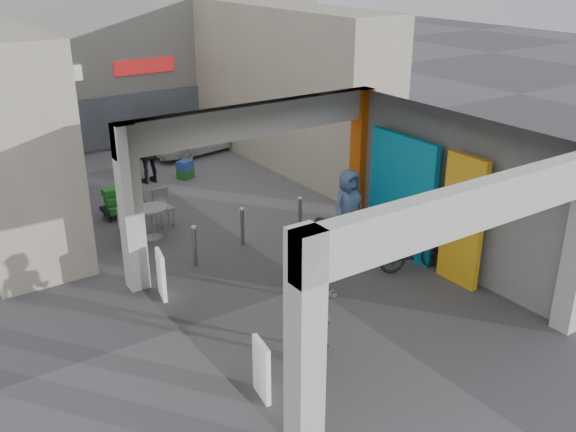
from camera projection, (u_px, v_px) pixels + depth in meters
ground at (310, 286)px, 13.51m from camera, size 90.00×90.00×0.00m
arcade_canopy at (359, 189)px, 12.28m from camera, size 6.40×6.45×6.40m
far_building at (79, 28)px, 22.68m from camera, size 18.00×4.08×8.00m
plaza_bldg_right at (287, 86)px, 20.62m from camera, size 2.00×9.00×5.00m
bollard_left at (195, 246)px, 14.22m from camera, size 0.09×0.09×0.93m
bollard_center at (242, 227)px, 15.23m from camera, size 0.09×0.09×0.92m
bollard_right at (300, 213)px, 16.13m from camera, size 0.09×0.09×0.83m
advert_board_near at (262, 369)px, 9.98m from camera, size 0.17×0.56×1.00m
advert_board_far at (161, 274)px, 12.90m from camera, size 0.20×0.55×1.00m
cafe_set at (143, 222)px, 15.78m from camera, size 1.61×1.30×0.98m
produce_stand at (124, 205)px, 16.97m from camera, size 1.17×0.63×0.77m
crate_stack at (185, 170)px, 19.78m from camera, size 0.55×0.50×0.56m
border_collie at (309, 275)px, 13.41m from camera, size 0.23×0.45×0.62m
man_with_dog at (318, 258)px, 12.75m from camera, size 0.68×0.48×1.76m
man_back_turned at (319, 307)px, 10.90m from camera, size 1.06×0.92×1.86m
man_elderly at (348, 206)px, 15.23m from camera, size 0.93×0.64×1.82m
man_crates at (148, 152)px, 19.18m from camera, size 1.14×0.55×1.89m
bicycle_front at (368, 230)px, 15.07m from camera, size 1.80×1.03×0.90m
bicycle_rear at (414, 250)px, 13.99m from camera, size 1.68×0.88×0.97m
white_van at (198, 135)px, 22.23m from camera, size 3.90×2.12×1.26m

